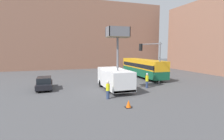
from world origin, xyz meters
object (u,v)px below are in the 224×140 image
object	(u,v)px
city_bus	(143,67)
traffic_light_pole	(153,56)
utility_truck	(115,77)
road_worker_directing	(147,81)
traffic_cone_near_truck	(129,104)
parked_car_curbside	(44,83)
road_worker_near_truck	(108,90)

from	to	relation	value
city_bus	traffic_light_pole	bearing A→B (deg)	160.46
utility_truck	road_worker_directing	xyz separation A→B (m)	(4.23, -0.23, -0.62)
city_bus	traffic_light_pole	distance (m)	6.69
utility_truck	city_bus	xyz separation A→B (m)	(7.80, 7.48, 0.26)
utility_truck	traffic_light_pole	world-z (taller)	utility_truck
traffic_cone_near_truck	parked_car_curbside	xyz separation A→B (m)	(-6.98, 9.51, 0.46)
city_bus	road_worker_near_truck	bearing A→B (deg)	134.86
road_worker_directing	traffic_cone_near_truck	size ratio (longest dim) A/B	2.97
traffic_cone_near_truck	utility_truck	bearing A→B (deg)	80.97
utility_truck	road_worker_directing	bearing A→B (deg)	-3.12
utility_truck	parked_car_curbside	bearing A→B (deg)	158.49
utility_truck	traffic_light_pole	xyz separation A→B (m)	(6.03, 1.41, 2.42)
utility_truck	traffic_cone_near_truck	bearing A→B (deg)	-99.03
traffic_light_pole	parked_car_curbside	size ratio (longest dim) A/B	1.34
road_worker_near_truck	city_bus	bearing A→B (deg)	-162.31
traffic_light_pole	traffic_cone_near_truck	world-z (taller)	traffic_light_pole
city_bus	road_worker_near_truck	xyz separation A→B (m)	(-9.68, -10.81, -0.93)
traffic_cone_near_truck	traffic_light_pole	bearing A→B (deg)	47.82
parked_car_curbside	city_bus	bearing A→B (deg)	15.34
utility_truck	traffic_light_pole	size ratio (longest dim) A/B	1.24
utility_truck	traffic_cone_near_truck	xyz separation A→B (m)	(-1.01, -6.36, -1.28)
city_bus	traffic_cone_near_truck	size ratio (longest dim) A/B	18.19
traffic_light_pole	traffic_cone_near_truck	size ratio (longest dim) A/B	9.13
traffic_light_pole	parked_car_curbside	xyz separation A→B (m)	(-14.02, 1.74, -3.24)
utility_truck	road_worker_directing	distance (m)	4.28
road_worker_near_truck	parked_car_curbside	world-z (taller)	road_worker_near_truck
road_worker_directing	traffic_light_pole	bearing A→B (deg)	93.39
city_bus	parked_car_curbside	distance (m)	16.41
utility_truck	city_bus	size ratio (longest dim) A/B	0.62
road_worker_directing	traffic_cone_near_truck	world-z (taller)	road_worker_directing
road_worker_near_truck	traffic_cone_near_truck	world-z (taller)	road_worker_near_truck
road_worker_near_truck	parked_car_curbside	distance (m)	8.91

